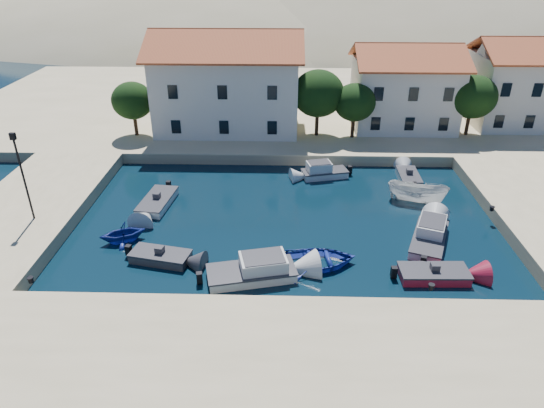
{
  "coord_description": "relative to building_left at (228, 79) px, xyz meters",
  "views": [
    {
      "loc": [
        -0.15,
        -20.77,
        17.64
      ],
      "look_at": [
        -0.98,
        8.68,
        2.0
      ],
      "focal_mm": 32.0,
      "sensor_mm": 36.0,
      "label": 1
    }
  ],
  "objects": [
    {
      "name": "rowboat_south",
      "position": [
        7.9,
        -23.66,
        -5.94
      ],
      "size": [
        5.5,
        4.28,
        1.04
      ],
      "primitive_type": "imported",
      "rotation": [
        0.0,
        0.0,
        1.71
      ],
      "color": "navy",
      "rests_on": "ground"
    },
    {
      "name": "motorboat_white_west",
      "position": [
        -3.92,
        -15.97,
        -5.64
      ],
      "size": [
        2.5,
        4.69,
        1.25
      ],
      "rotation": [
        0.0,
        0.0,
        -1.69
      ],
      "color": "silver",
      "rests_on": "ground"
    },
    {
      "name": "trees",
      "position": [
        10.51,
        -2.54,
        -1.1
      ],
      "size": [
        37.3,
        5.3,
        6.45
      ],
      "color": "#382314",
      "rests_on": "quay_north"
    },
    {
      "name": "cabin_cruiser_south",
      "position": [
        3.94,
        -25.08,
        -5.46
      ],
      "size": [
        5.66,
        3.38,
        1.6
      ],
      "rotation": [
        0.0,
        0.0,
        0.23
      ],
      "color": "silver",
      "rests_on": "ground"
    },
    {
      "name": "motorboat_white_ne",
      "position": [
        16.46,
        -10.89,
        -5.64
      ],
      "size": [
        1.74,
        3.59,
        1.25
      ],
      "rotation": [
        0.0,
        0.0,
        1.55
      ],
      "color": "silver",
      "rests_on": "ground"
    },
    {
      "name": "cabin_cruiser_east",
      "position": [
        15.6,
        -20.94,
        -5.46
      ],
      "size": [
        3.73,
        5.44,
        1.6
      ],
      "rotation": [
        0.0,
        0.0,
        1.2
      ],
      "color": "silver",
      "rests_on": "ground"
    },
    {
      "name": "building_mid",
      "position": [
        18.0,
        1.0,
        -0.71
      ],
      "size": [
        10.5,
        8.4,
        8.3
      ],
      "color": "white",
      "rests_on": "quay_north"
    },
    {
      "name": "building_left",
      "position": [
        0.0,
        0.0,
        0.0
      ],
      "size": [
        14.7,
        9.45,
        9.7
      ],
      "color": "white",
      "rests_on": "quay_north"
    },
    {
      "name": "quay_south",
      "position": [
        6.0,
        -34.0,
        -5.44
      ],
      "size": [
        52.0,
        12.0,
        1.0
      ],
      "primitive_type": "cube",
      "color": "tan",
      "rests_on": "ground"
    },
    {
      "name": "motorboat_grey_sw",
      "position": [
        -1.94,
        -23.45,
        -5.64
      ],
      "size": [
        4.03,
        2.42,
        1.25
      ],
      "rotation": [
        0.0,
        0.0,
        -0.21
      ],
      "color": "#353439",
      "rests_on": "ground"
    },
    {
      "name": "boat_east",
      "position": [
        16.2,
        -14.88,
        -5.94
      ],
      "size": [
        4.92,
        3.19,
        1.78
      ],
      "primitive_type": "imported",
      "rotation": [
        0.0,
        0.0,
        1.23
      ],
      "color": "silver",
      "rests_on": "ground"
    },
    {
      "name": "ground",
      "position": [
        6.0,
        -28.0,
        -5.94
      ],
      "size": [
        400.0,
        400.0,
        0.0
      ],
      "primitive_type": "plane",
      "color": "black",
      "rests_on": "ground"
    },
    {
      "name": "hills",
      "position": [
        26.64,
        95.62,
        -29.34
      ],
      "size": [
        254.0,
        176.0,
        99.0
      ],
      "color": "tan",
      "rests_on": "ground"
    },
    {
      "name": "rowboat_west",
      "position": [
        -5.01,
        -21.17,
        -5.94
      ],
      "size": [
        3.75,
        3.54,
        1.57
      ],
      "primitive_type": "imported",
      "rotation": [
        0.0,
        0.0,
        -1.16
      ],
      "color": "navy",
      "rests_on": "ground"
    },
    {
      "name": "quay_west",
      "position": [
        -13.0,
        -18.0,
        -5.44
      ],
      "size": [
        8.0,
        20.0,
        1.0
      ],
      "primitive_type": "cube",
      "color": "tan",
      "rests_on": "ground"
    },
    {
      "name": "quay_north",
      "position": [
        8.0,
        10.0,
        -5.44
      ],
      "size": [
        80.0,
        36.0,
        1.0
      ],
      "primitive_type": "cube",
      "color": "tan",
      "rests_on": "ground"
    },
    {
      "name": "motorboat_red_se",
      "position": [
        14.88,
        -24.84,
        -5.64
      ],
      "size": [
        4.14,
        1.93,
        1.25
      ],
      "rotation": [
        0.0,
        0.0,
        0.02
      ],
      "color": "maroon",
      "rests_on": "ground"
    },
    {
      "name": "bollards",
      "position": [
        8.8,
        -24.13,
        -4.79
      ],
      "size": [
        29.36,
        9.56,
        0.3
      ],
      "color": "black",
      "rests_on": "ground"
    },
    {
      "name": "building_right",
      "position": [
        30.0,
        2.0,
        -0.46
      ],
      "size": [
        9.45,
        8.4,
        8.8
      ],
      "color": "white",
      "rests_on": "quay_north"
    },
    {
      "name": "lamppost",
      "position": [
        -11.5,
        -20.0,
        -1.18
      ],
      "size": [
        0.35,
        0.25,
        6.22
      ],
      "color": "black",
      "rests_on": "quay_west"
    },
    {
      "name": "cabin_cruiser_north",
      "position": [
        9.33,
        -10.39,
        -5.46
      ],
      "size": [
        4.17,
        2.52,
        1.6
      ],
      "rotation": [
        0.0,
        0.0,
        3.38
      ],
      "color": "silver",
      "rests_on": "ground"
    }
  ]
}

